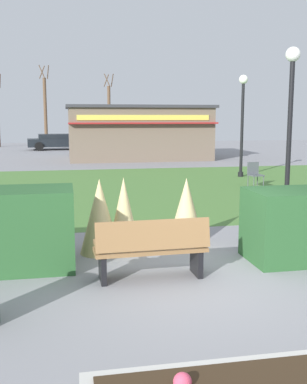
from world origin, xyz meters
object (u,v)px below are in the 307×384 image
tree_left_bg (109,114)px  tree_right_bg (45,110)px  lamppost_mid (290,110)px  lamppost_far (242,113)px  parked_car_center_slot (122,141)px  food_kiosk (138,132)px  parked_car_west_slot (56,141)px  park_bench (151,249)px  cafe_chair_west (255,173)px

tree_left_bg → tree_right_bg: tree_right_bg is taller
lamppost_mid → lamppost_far: size_ratio=1.00×
tree_left_bg → parked_car_center_slot: bearing=-86.8°
food_kiosk → parked_car_west_slot: food_kiosk is taller
lamppost_far → food_kiosk: (-2.87, 9.26, -1.03)m
parked_car_center_slot → tree_right_bg: tree_right_bg is taller
parked_car_west_slot → parked_car_center_slot: bearing=0.1°
park_bench → food_kiosk: (3.00, 20.62, 1.08)m
tree_right_bg → parked_car_center_slot: bearing=-45.2°
park_bench → lamppost_far: (5.86, 11.36, 2.11)m
parked_car_center_slot → tree_right_bg: size_ratio=0.63×
lamppost_mid → cafe_chair_west: bearing=77.5°
lamppost_far → lamppost_mid: bearing=-102.6°
lamppost_mid → tree_left_bg: bearing=92.7°
lamppost_far → parked_car_west_slot: lamppost_far is taller
park_bench → tree_left_bg: size_ratio=0.27×
cafe_chair_west → tree_left_bg: (-2.43, 27.52, 2.25)m
lamppost_mid → parked_car_west_slot: bearing=103.8°
food_kiosk → parked_car_center_slot: size_ratio=1.91×
tree_right_bg → lamppost_mid: bearing=-77.2°
park_bench → food_kiosk: bearing=81.7°
lamppost_far → food_kiosk: bearing=107.2°
lamppost_mid → tree_left_bg: (-1.48, 31.77, 0.19)m
lamppost_mid → parked_car_west_slot: (-6.19, 25.15, -1.94)m
lamppost_mid → lamppost_far: bearing=77.4°
parked_car_center_slot → tree_right_bg: 8.83m
lamppost_far → tree_right_bg: tree_right_bg is taller
cafe_chair_west → tree_right_bg: 28.22m
lamppost_far → food_kiosk: lamppost_far is taller
lamppost_mid → parked_car_west_slot: size_ratio=0.95×
park_bench → tree_right_bg: bearing=94.6°
park_bench → tree_left_bg: tree_left_bg is taller
cafe_chair_west → tree_left_bg: 27.72m
park_bench → tree_right_bg: size_ratio=0.25×
park_bench → lamppost_mid: size_ratio=0.42×
cafe_chair_west → parked_car_west_slot: size_ratio=0.21×
park_bench → parked_car_center_slot: 29.45m
lamppost_far → tree_left_bg: bearing=97.2°
lamppost_mid → tree_left_bg: tree_left_bg is taller
food_kiosk → tree_right_bg: size_ratio=1.21×
lamppost_far → food_kiosk: size_ratio=0.49×
parked_car_west_slot → cafe_chair_west: bearing=-71.2°
cafe_chair_west → tree_right_bg: (-8.04, 26.93, 2.53)m
lamppost_mid → lamppost_far: (1.62, 7.24, 0.00)m
food_kiosk → cafe_chair_west: bearing=-79.8°
cafe_chair_west → parked_car_center_slot: size_ratio=0.21×
cafe_chair_west → parked_car_west_slot: (-7.13, 20.90, 0.12)m
parked_car_west_slot → food_kiosk: bearing=-60.3°
tree_left_bg → lamppost_mid: bearing=-87.3°
lamppost_mid → tree_right_bg: (-7.10, 31.18, 0.47)m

